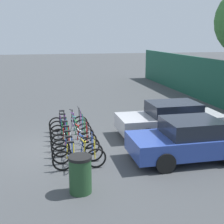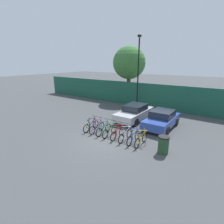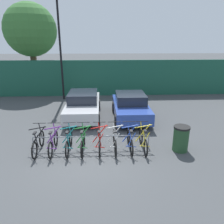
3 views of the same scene
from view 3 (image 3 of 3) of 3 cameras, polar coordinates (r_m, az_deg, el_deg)
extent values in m
plane|color=#424447|center=(8.49, -6.31, -11.64)|extent=(120.00, 120.00, 0.00)
cube|color=#19513D|center=(17.08, -4.67, 8.81)|extent=(36.00, 0.16, 2.73)
cylinder|color=gray|center=(8.83, -5.43, -6.34)|extent=(4.65, 0.04, 0.04)
cylinder|color=gray|center=(9.36, -19.90, -7.81)|extent=(0.04, 0.04, 0.55)
cylinder|color=gray|center=(9.13, 9.50, -7.55)|extent=(0.04, 0.04, 0.55)
torus|color=black|center=(8.69, -19.59, -9.48)|extent=(0.06, 0.66, 0.66)
torus|color=black|center=(9.59, -17.88, -6.56)|extent=(0.06, 0.66, 0.66)
cylinder|color=black|center=(9.14, -18.64, -5.71)|extent=(0.60, 0.04, 0.76)
cylinder|color=black|center=(8.97, -18.93, -4.05)|extent=(0.68, 0.04, 0.16)
cylinder|color=black|center=(8.87, -19.16, -6.96)|extent=(0.14, 0.04, 0.63)
cylinder|color=black|center=(8.69, -19.53, -7.37)|extent=(0.32, 0.03, 0.58)
cylinder|color=black|center=(8.87, -19.22, -9.03)|extent=(0.40, 0.03, 0.08)
cylinder|color=black|center=(9.41, -18.15, -4.77)|extent=(0.12, 0.04, 0.69)
cylinder|color=black|center=(9.24, -18.44, -2.79)|extent=(0.52, 0.03, 0.03)
cube|color=black|center=(8.65, -19.56, -5.18)|extent=(0.10, 0.22, 0.05)
torus|color=black|center=(8.54, -15.81, -9.59)|extent=(0.06, 0.66, 0.66)
torus|color=black|center=(9.45, -14.46, -6.60)|extent=(0.06, 0.66, 0.66)
cylinder|color=#752D99|center=(8.99, -15.07, -5.75)|extent=(0.60, 0.04, 0.76)
cylinder|color=#752D99|center=(8.83, -15.30, -4.05)|extent=(0.68, 0.04, 0.16)
cylinder|color=#752D99|center=(8.72, -15.48, -7.01)|extent=(0.14, 0.04, 0.63)
cylinder|color=#752D99|center=(8.54, -15.77, -7.44)|extent=(0.32, 0.03, 0.58)
cylinder|color=#752D99|center=(8.72, -15.52, -9.12)|extent=(0.40, 0.03, 0.08)
cylinder|color=#752D99|center=(9.27, -14.68, -4.78)|extent=(0.12, 0.04, 0.69)
cylinder|color=black|center=(9.10, -14.91, -2.78)|extent=(0.52, 0.03, 0.03)
cube|color=black|center=(8.50, -15.80, -5.21)|extent=(0.10, 0.22, 0.05)
torus|color=black|center=(8.42, -11.67, -9.66)|extent=(0.06, 0.66, 0.66)
torus|color=black|center=(9.34, -10.74, -6.62)|extent=(0.06, 0.66, 0.66)
cylinder|color=#197A7F|center=(8.88, -11.17, -5.76)|extent=(0.60, 0.04, 0.76)
cylinder|color=#197A7F|center=(8.71, -11.34, -4.05)|extent=(0.68, 0.04, 0.16)
cylinder|color=#197A7F|center=(8.61, -11.45, -7.05)|extent=(0.14, 0.04, 0.63)
cylinder|color=#197A7F|center=(8.42, -11.66, -7.48)|extent=(0.32, 0.03, 0.58)
cylinder|color=#197A7F|center=(8.60, -11.47, -9.18)|extent=(0.40, 0.03, 0.08)
cylinder|color=#197A7F|center=(9.17, -10.90, -4.78)|extent=(0.12, 0.04, 0.69)
cylinder|color=black|center=(8.99, -11.08, -2.75)|extent=(0.52, 0.03, 0.03)
cube|color=black|center=(8.38, -11.69, -5.22)|extent=(0.10, 0.22, 0.05)
torus|color=black|center=(8.35, -7.88, -9.68)|extent=(0.06, 0.66, 0.66)
torus|color=black|center=(9.28, -7.34, -6.61)|extent=(0.06, 0.66, 0.66)
cylinder|color=#288438|center=(8.82, -7.60, -5.75)|extent=(0.60, 0.04, 0.76)
cylinder|color=#288438|center=(8.64, -7.72, -4.02)|extent=(0.68, 0.04, 0.16)
cylinder|color=#288438|center=(8.54, -7.76, -7.04)|extent=(0.14, 0.04, 0.63)
cylinder|color=#288438|center=(8.35, -7.88, -7.48)|extent=(0.32, 0.03, 0.58)
cylinder|color=#288438|center=(8.53, -7.76, -9.20)|extent=(0.40, 0.03, 0.08)
cylinder|color=#288438|center=(9.10, -7.45, -4.76)|extent=(0.12, 0.04, 0.69)
cylinder|color=black|center=(8.93, -7.57, -2.72)|extent=(0.52, 0.03, 0.03)
cube|color=black|center=(8.31, -7.91, -5.21)|extent=(0.10, 0.22, 0.05)
torus|color=black|center=(8.31, -3.28, -9.66)|extent=(0.06, 0.66, 0.66)
torus|color=black|center=(9.25, -3.24, -6.57)|extent=(0.06, 0.66, 0.66)
cylinder|color=red|center=(8.78, -3.29, -5.70)|extent=(0.60, 0.04, 0.76)
cylinder|color=red|center=(8.61, -3.33, -3.97)|extent=(0.68, 0.04, 0.16)
cylinder|color=red|center=(8.50, -3.30, -7.00)|extent=(0.14, 0.04, 0.63)
cylinder|color=red|center=(8.31, -3.31, -7.44)|extent=(0.32, 0.03, 0.58)
cylinder|color=red|center=(8.50, -3.27, -9.16)|extent=(0.40, 0.03, 0.08)
cylinder|color=red|center=(9.07, -3.28, -4.71)|extent=(0.12, 0.04, 0.69)
cylinder|color=black|center=(8.89, -3.33, -2.66)|extent=(0.52, 0.03, 0.03)
cube|color=black|center=(8.28, -3.35, -5.16)|extent=(0.10, 0.22, 0.05)
torus|color=black|center=(8.33, 0.94, -9.57)|extent=(0.06, 0.66, 0.66)
torus|color=black|center=(9.26, 0.52, -6.50)|extent=(0.06, 0.66, 0.66)
cylinder|color=silver|center=(8.79, 0.67, -5.63)|extent=(0.60, 0.04, 0.76)
cylinder|color=silver|center=(8.62, 0.70, -3.90)|extent=(0.68, 0.04, 0.16)
cylinder|color=silver|center=(8.52, 0.80, -6.93)|extent=(0.14, 0.04, 0.63)
cylinder|color=silver|center=(8.33, 0.89, -7.37)|extent=(0.32, 0.03, 0.58)
cylinder|color=silver|center=(8.51, 0.85, -9.09)|extent=(0.40, 0.03, 0.08)
cylinder|color=silver|center=(9.08, 0.55, -4.65)|extent=(0.12, 0.04, 0.69)
cylinder|color=black|center=(8.91, 0.57, -2.60)|extent=(0.52, 0.03, 0.03)
cube|color=black|center=(8.29, 0.85, -5.09)|extent=(0.10, 0.22, 0.05)
torus|color=black|center=(8.38, 5.16, -9.44)|extent=(0.06, 0.66, 0.66)
torus|color=black|center=(9.31, 4.29, -6.41)|extent=(0.06, 0.66, 0.66)
cylinder|color=#284CB7|center=(8.85, 4.63, -5.54)|extent=(0.60, 0.04, 0.76)
cylinder|color=#284CB7|center=(8.68, 4.72, -3.81)|extent=(0.68, 0.04, 0.16)
cylinder|color=#284CB7|center=(8.57, 4.90, -6.82)|extent=(0.14, 0.04, 0.63)
cylinder|color=#284CB7|center=(8.38, 5.08, -7.25)|extent=(0.32, 0.03, 0.58)
cylinder|color=#284CB7|center=(8.57, 4.97, -8.96)|extent=(0.40, 0.03, 0.08)
cylinder|color=#284CB7|center=(9.14, 4.38, -4.56)|extent=(0.12, 0.04, 0.69)
cylinder|color=black|center=(8.96, 4.47, -2.52)|extent=(0.52, 0.03, 0.03)
cube|color=black|center=(8.35, 5.05, -4.99)|extent=(0.10, 0.22, 0.05)
torus|color=black|center=(8.47, 8.78, -9.29)|extent=(0.06, 0.66, 0.66)
torus|color=black|center=(9.39, 7.54, -6.30)|extent=(0.06, 0.66, 0.66)
cylinder|color=yellow|center=(8.93, 8.04, -5.43)|extent=(0.60, 0.04, 0.76)
cylinder|color=yellow|center=(8.76, 8.19, -3.72)|extent=(0.68, 0.04, 0.16)
cylinder|color=yellow|center=(8.66, 8.42, -6.70)|extent=(0.14, 0.04, 0.63)
cylinder|color=yellow|center=(8.47, 8.69, -7.12)|extent=(0.32, 0.03, 0.58)
cylinder|color=yellow|center=(8.65, 8.52, -8.82)|extent=(0.40, 0.03, 0.08)
cylinder|color=yellow|center=(9.21, 7.68, -4.47)|extent=(0.12, 0.04, 0.69)
cylinder|color=black|center=(9.04, 7.83, -2.44)|extent=(0.52, 0.03, 0.03)
cube|color=black|center=(8.44, 8.65, -4.88)|extent=(0.10, 0.22, 0.05)
cube|color=#B7B7BC|center=(12.60, -7.51, 1.41)|extent=(1.80, 4.43, 0.62)
cube|color=#1E232D|center=(12.55, -7.58, 4.04)|extent=(1.58, 2.04, 0.52)
cylinder|color=black|center=(13.99, -10.56, 1.94)|extent=(0.20, 0.64, 0.64)
cylinder|color=black|center=(13.85, -3.54, 2.07)|extent=(0.20, 0.64, 0.64)
cylinder|color=black|center=(11.57, -12.17, -1.72)|extent=(0.20, 0.64, 0.64)
cylinder|color=black|center=(11.42, -3.67, -1.61)|extent=(0.20, 0.64, 0.64)
cube|color=#2D479E|center=(12.21, 4.83, 0.94)|extent=(1.80, 3.98, 0.62)
cube|color=#1E232D|center=(12.15, 4.84, 3.65)|extent=(1.58, 1.83, 0.52)
cylinder|color=black|center=(13.30, 0.51, 1.40)|extent=(0.20, 0.64, 0.64)
cylinder|color=black|center=(13.50, 7.77, 1.49)|extent=(0.20, 0.64, 0.64)
cylinder|color=black|center=(11.12, 1.18, -2.13)|extent=(0.20, 0.64, 0.64)
cylinder|color=black|center=(11.37, 9.82, -1.95)|extent=(0.20, 0.64, 0.64)
cylinder|color=black|center=(16.08, -13.37, 16.15)|extent=(0.14, 0.14, 7.39)
cylinder|color=#234728|center=(9.12, 17.51, -6.85)|extent=(0.60, 0.60, 0.95)
cylinder|color=black|center=(8.92, 17.83, -3.86)|extent=(0.63, 0.63, 0.08)
cylinder|color=brown|center=(19.60, -19.48, 10.04)|extent=(0.49, 0.49, 3.37)
sphere|color=#387033|center=(19.44, -20.56, 19.45)|extent=(4.11, 4.11, 4.11)
camera|label=1|loc=(12.75, 55.92, 10.00)|focal=50.00mm
camera|label=2|loc=(6.11, 101.90, 3.93)|focal=28.00mm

